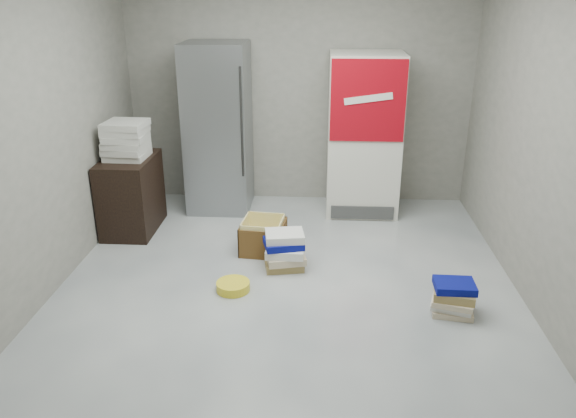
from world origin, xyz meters
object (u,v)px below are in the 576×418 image
Objects in this scene: wood_shelf at (131,194)px; cardboard_box at (263,238)px; phonebook_stack_main at (285,251)px; coke_cooler at (364,135)px; steel_fridge at (218,128)px.

wood_shelf is 1.75× the size of cardboard_box.
wood_shelf is at bearing 146.24° from phonebook_stack_main.
coke_cooler is at bearing 54.36° from phonebook_stack_main.
coke_cooler is (1.65, -0.01, -0.05)m from steel_fridge.
coke_cooler is at bearing 16.28° from wood_shelf.
cardboard_box is (0.62, -1.18, -0.81)m from steel_fridge.
coke_cooler reaches higher than wood_shelf.
steel_fridge is 1.92m from phonebook_stack_main.
steel_fridge is 1.56m from cardboard_box.
coke_cooler is 2.63m from wood_shelf.
wood_shelf is (-0.83, -0.73, -0.55)m from steel_fridge.
steel_fridge is 4.48× the size of phonebook_stack_main.
cardboard_box is at bearing -17.31° from wood_shelf.
phonebook_stack_main is at bearing -60.87° from steel_fridge.
steel_fridge is 1.06× the size of coke_cooler.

